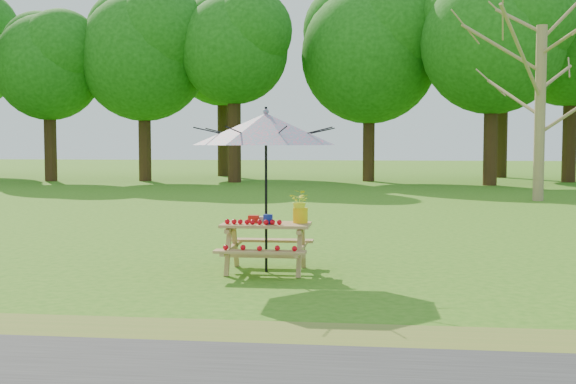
# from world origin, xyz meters

# --- Properties ---
(ground) EXTENTS (120.00, 120.00, 0.00)m
(ground) POSITION_xyz_m (0.00, 0.00, 0.00)
(ground) COLOR #357316
(ground) RESTS_ON ground
(drygrass_strip) EXTENTS (120.00, 1.20, 0.01)m
(drygrass_strip) POSITION_xyz_m (0.00, -2.80, 0.00)
(drygrass_strip) COLOR olive
(drygrass_strip) RESTS_ON ground
(picnic_table) EXTENTS (1.20, 1.32, 0.67)m
(picnic_table) POSITION_xyz_m (-0.75, 0.50, 0.33)
(picnic_table) COLOR #A9754C
(picnic_table) RESTS_ON ground
(patio_umbrella) EXTENTS (2.62, 2.62, 2.25)m
(patio_umbrella) POSITION_xyz_m (-0.75, 0.50, 1.95)
(patio_umbrella) COLOR black
(patio_umbrella) RESTS_ON ground
(produce_bins) EXTENTS (0.36, 0.43, 0.13)m
(produce_bins) POSITION_xyz_m (-0.81, 0.54, 0.72)
(produce_bins) COLOR red
(produce_bins) RESTS_ON picnic_table
(tomatoes_row) EXTENTS (0.77, 0.13, 0.07)m
(tomatoes_row) POSITION_xyz_m (-0.90, 0.32, 0.71)
(tomatoes_row) COLOR red
(tomatoes_row) RESTS_ON picnic_table
(flower_bucket) EXTENTS (0.35, 0.33, 0.45)m
(flower_bucket) POSITION_xyz_m (-0.29, 0.61, 0.91)
(flower_bucket) COLOR yellow
(flower_bucket) RESTS_ON picnic_table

